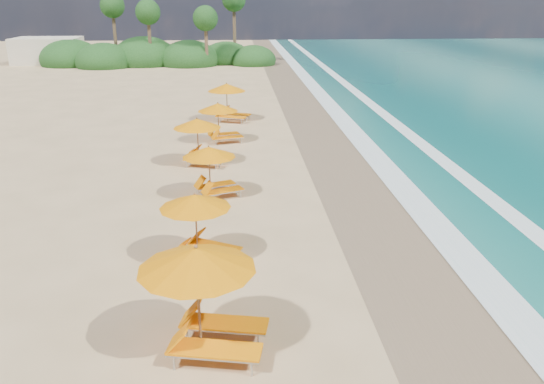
% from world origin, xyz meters
% --- Properties ---
extents(ground, '(160.00, 160.00, 0.00)m').
position_xyz_m(ground, '(0.00, 0.00, 0.00)').
color(ground, tan).
rests_on(ground, ground).
extents(wet_sand, '(4.00, 160.00, 0.01)m').
position_xyz_m(wet_sand, '(4.00, 0.00, 0.01)').
color(wet_sand, '#816A4D').
rests_on(wet_sand, ground).
extents(surf_foam, '(4.00, 160.00, 0.01)m').
position_xyz_m(surf_foam, '(6.70, 0.00, 0.03)').
color(surf_foam, white).
rests_on(surf_foam, ground).
extents(station_2, '(3.06, 2.93, 2.54)m').
position_xyz_m(station_2, '(-1.83, -6.80, 1.42)').
color(station_2, olive).
rests_on(station_2, ground).
extents(station_3, '(2.79, 2.79, 2.08)m').
position_xyz_m(station_3, '(-2.21, -2.42, 1.17)').
color(station_3, olive).
rests_on(station_3, ground).
extents(station_4, '(2.67, 2.65, 2.05)m').
position_xyz_m(station_4, '(-2.02, 3.01, 1.15)').
color(station_4, olive).
rests_on(station_4, ground).
extents(station_5, '(2.80, 2.74, 2.19)m').
position_xyz_m(station_5, '(-2.70, 7.25, 1.22)').
color(station_5, olive).
rests_on(station_5, ground).
extents(station_6, '(2.65, 2.56, 2.13)m').
position_xyz_m(station_6, '(-1.87, 11.28, 1.19)').
color(station_6, olive).
rests_on(station_6, ground).
extents(station_7, '(3.03, 2.98, 2.35)m').
position_xyz_m(station_7, '(-1.46, 16.34, 1.32)').
color(station_7, olive).
rests_on(station_7, ground).
extents(treeline, '(25.80, 8.80, 9.74)m').
position_xyz_m(treeline, '(-9.94, 45.51, 1.00)').
color(treeline, '#163D14').
rests_on(treeline, ground).
extents(beach_building, '(7.00, 5.00, 2.80)m').
position_xyz_m(beach_building, '(-22.00, 48.00, 1.40)').
color(beach_building, beige).
rests_on(beach_building, ground).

